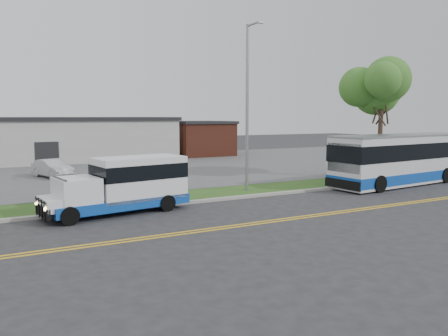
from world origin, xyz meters
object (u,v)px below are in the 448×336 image
pedestrian (163,183)px  tree_east (382,91)px  shuttle_bus (126,183)px  transit_bus (404,159)px  parked_car_a (53,168)px  streetlight_near (248,102)px

pedestrian → tree_east: bearing=170.3°
shuttle_bus → transit_bus: transit_bus is taller
parked_car_a → streetlight_near: bearing=-69.8°
transit_bus → pedestrian: (-16.20, 1.30, -0.62)m
transit_bus → tree_east: bearing=77.5°
streetlight_near → transit_bus: streetlight_near is taller
shuttle_bus → tree_east: bearing=-2.0°
streetlight_near → shuttle_bus: 8.88m
transit_bus → parked_car_a: bearing=141.4°
tree_east → transit_bus: 5.16m
streetlight_near → transit_bus: 11.48m
streetlight_near → shuttle_bus: streetlight_near is taller
streetlight_near → transit_bus: bearing=-11.3°
streetlight_near → parked_car_a: size_ratio=2.41×
tree_east → pedestrian: tree_east is taller
transit_bus → parked_car_a: 24.15m
tree_east → streetlight_near: bearing=-178.6°
tree_east → parked_car_a: bearing=152.1°
streetlight_near → shuttle_bus: (-7.72, -2.03, -3.88)m
streetlight_near → pedestrian: size_ratio=5.11×
transit_bus → pedestrian: 16.26m
pedestrian → parked_car_a: pedestrian is taller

